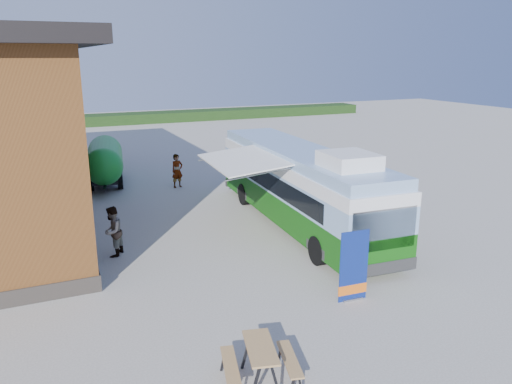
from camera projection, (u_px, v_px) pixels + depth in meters
name	position (u px, v px, depth m)	size (l,w,h in m)	color
ground	(295.00, 256.00, 17.24)	(100.00, 100.00, 0.00)	#BCB7AD
hedge	(193.00, 115.00, 53.74)	(40.00, 3.00, 1.00)	#264419
bus	(299.00, 184.00, 20.01)	(3.21, 12.02, 3.66)	#1A6C12
awning	(250.00, 165.00, 19.18)	(3.02, 4.57, 0.53)	white
banner	(353.00, 272.00, 13.94)	(0.90, 0.22, 2.08)	navy
picnic_table	(260.00, 356.00, 10.39)	(1.84, 1.72, 0.89)	tan
person_a	(177.00, 171.00, 26.10)	(0.65, 0.42, 1.77)	#999999
person_b	(112.00, 232.00, 17.09)	(0.86, 0.67, 1.76)	#999999
slurry_tanker	(105.00, 160.00, 26.60)	(2.50, 6.31, 2.35)	#1A902C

